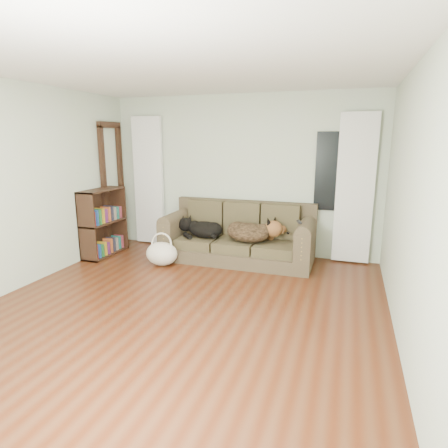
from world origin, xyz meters
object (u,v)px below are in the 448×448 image
(sofa, at_px, (238,233))
(bookshelf, at_px, (104,225))
(dog_black_lab, at_px, (203,229))
(dog_shepherd, at_px, (251,233))
(tote_bag, at_px, (162,255))

(sofa, distance_m, bookshelf, 2.23)
(sofa, relative_size, bookshelf, 2.14)
(sofa, distance_m, dog_black_lab, 0.57)
(dog_black_lab, distance_m, dog_shepherd, 0.80)
(sofa, bearing_deg, bookshelf, -169.41)
(tote_bag, distance_m, bookshelf, 1.23)
(bookshelf, bearing_deg, dog_black_lab, 12.06)
(dog_shepherd, distance_m, tote_bag, 1.40)
(sofa, bearing_deg, dog_shepherd, -19.25)
(bookshelf, bearing_deg, sofa, 10.56)
(dog_black_lab, height_order, bookshelf, bookshelf)
(sofa, xyz_separation_m, dog_black_lab, (-0.56, -0.06, 0.03))
(dog_shepherd, relative_size, bookshelf, 0.65)
(dog_black_lab, distance_m, tote_bag, 0.78)
(bookshelf, bearing_deg, tote_bag, -9.59)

